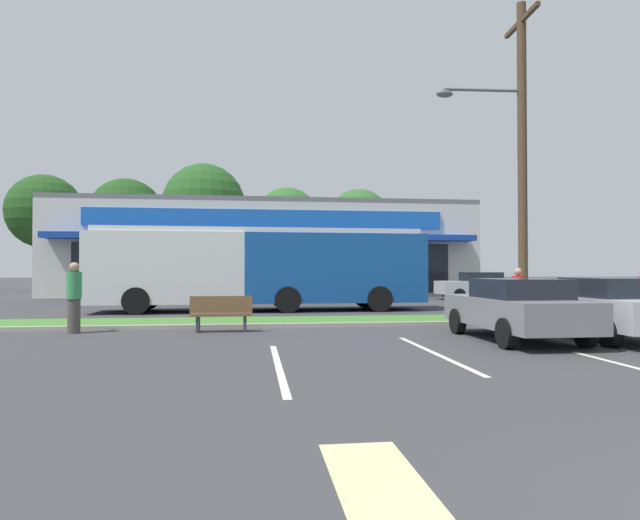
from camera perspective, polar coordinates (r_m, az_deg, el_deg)
The scene contains 20 objects.
grass_median at distance 16.88m, azimuth 5.03°, elevation -6.38°, with size 56.00×2.20×0.12m, color #427A2D.
curb_lip at distance 15.70m, azimuth 5.98°, elevation -6.78°, with size 56.00×0.24×0.12m, color #99968C.
parking_stripe_0 at distance 9.31m, azimuth -4.42°, elevation -11.09°, with size 0.12×4.80×0.01m, color silver.
parking_stripe_1 at distance 10.89m, azimuth 12.04°, elevation -9.61°, with size 0.12×4.80×0.01m, color silver.
lot_arrow at distance 4.59m, azimuth 5.85°, elevation -21.72°, with size 0.70×1.60×0.01m, color beige.
storefront_building at distance 39.46m, azimuth -5.83°, elevation 1.00°, with size 26.80×15.33×6.08m.
tree_far_left at distance 48.88m, azimuth -27.10°, elevation 4.58°, with size 5.92×5.92×9.31m.
tree_left at distance 50.28m, azimuth -19.82°, elevation 4.39°, with size 6.55×6.55×9.63m.
tree_mid_left at distance 45.43m, azimuth -12.18°, elevation 5.74°, with size 6.68×6.68×10.34m.
tree_mid at distance 49.00m, azimuth -3.50°, elevation 4.22°, with size 5.89×5.89×9.10m.
tree_mid_right at distance 50.46m, azimuth 4.14°, elevation 4.09°, with size 6.00×6.00×9.17m.
utility_pole at distance 19.22m, azimuth 20.22°, elevation 10.88°, with size 3.03×2.40×10.46m.
city_bus at distance 21.54m, azimuth -6.32°, elevation -0.68°, with size 13.09×2.93×3.25m.
bus_stop_bench at distance 14.38m, azimuth -10.38°, elevation -5.52°, with size 1.60×0.45×0.95m.
car_0 at distance 13.32m, azimuth 20.03°, elevation -4.80°, with size 1.97×4.30×1.42m.
car_1 at distance 27.88m, azimuth -19.93°, elevation -2.81°, with size 4.47×1.89×1.42m.
car_2 at distance 30.92m, azimuth 16.36°, elevation -2.60°, with size 4.36×1.86×1.50m.
car_3 at distance 14.39m, azimuth 28.19°, elevation -4.43°, with size 1.96×4.16×1.44m.
pedestrian_by_pole at distance 15.22m, azimuth -24.57°, elevation -3.63°, with size 0.37×0.37×1.82m.
pedestrian_mid at distance 16.72m, azimuth 20.22°, elevation -3.66°, with size 0.34×0.34×1.69m.
Camera 1 is at (-3.55, -2.43, 1.62)m, focal length 30.26 mm.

